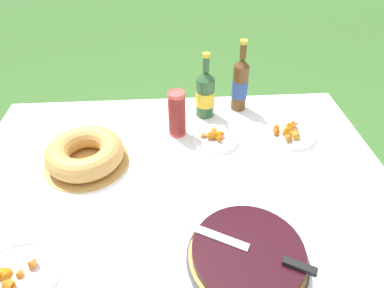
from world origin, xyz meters
TOP-DOWN VIEW (x-y plane):
  - garden_table at (0.00, 0.00)m, footprint 1.56×1.20m
  - tablecloth at (0.00, 0.00)m, footprint 1.57×1.21m
  - berry_tart at (0.19, -0.32)m, footprint 0.35×0.35m
  - serving_knife at (0.21, -0.34)m, footprint 0.34×0.20m
  - bundt_cake at (-0.35, 0.14)m, footprint 0.32×0.32m
  - cup_stack at (0.01, 0.31)m, footprint 0.07×0.07m
  - cider_bottle_green at (0.14, 0.45)m, footprint 0.08×0.08m
  - cider_bottle_amber at (0.30, 0.50)m, footprint 0.07×0.07m
  - snack_plate_near at (-0.46, -0.34)m, footprint 0.23×0.23m
  - snack_plate_left at (0.48, 0.26)m, footprint 0.22×0.22m
  - snack_plate_right at (0.16, 0.25)m, footprint 0.20×0.20m

SIDE VIEW (x-z plane):
  - garden_table at x=0.00m, z-range 0.30..1.03m
  - tablecloth at x=0.00m, z-range 0.66..0.77m
  - snack_plate_near at x=-0.46m, z-range 0.72..0.77m
  - snack_plate_right at x=0.16m, z-range 0.72..0.77m
  - snack_plate_left at x=0.48m, z-range 0.72..0.77m
  - berry_tart at x=0.19m, z-range 0.73..0.79m
  - bundt_cake at x=-0.35m, z-range 0.73..0.83m
  - serving_knife at x=0.21m, z-range 0.79..0.80m
  - cup_stack at x=0.01m, z-range 0.73..0.93m
  - cider_bottle_green at x=0.14m, z-range 0.69..0.99m
  - cider_bottle_amber at x=0.30m, z-range 0.69..1.03m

